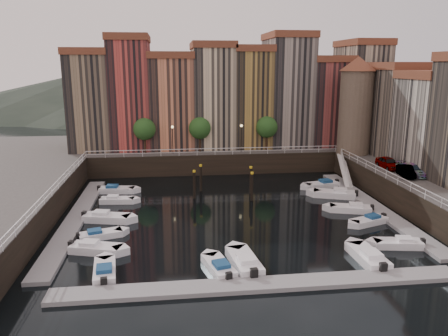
{
  "coord_description": "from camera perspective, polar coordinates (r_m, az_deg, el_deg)",
  "views": [
    {
      "loc": [
        -6.11,
        -45.2,
        15.68
      ],
      "look_at": [
        -0.15,
        4.0,
        3.9
      ],
      "focal_mm": 35.0,
      "sensor_mm": 36.0,
      "label": 1
    }
  ],
  "objects": [
    {
      "name": "boat_right_2",
      "position": [
        49.81,
        16.3,
        -5.1
      ],
      "size": [
        4.76,
        2.87,
        1.07
      ],
      "rotation": [
        0.0,
        0.0,
        2.85
      ],
      "color": "white",
      "rests_on": "ground"
    },
    {
      "name": "mountains",
      "position": [
        155.59,
        -4.09,
        10.47
      ],
      "size": [
        145.0,
        100.0,
        18.0
      ],
      "color": "#2D382D",
      "rests_on": "ground"
    },
    {
      "name": "dock_near",
      "position": [
        32.75,
        4.85,
        -14.94
      ],
      "size": [
        30.0,
        2.0,
        0.35
      ],
      "primitive_type": "cube",
      "color": "gray",
      "rests_on": "ground"
    },
    {
      "name": "boat_right_1",
      "position": [
        46.68,
        18.46,
        -6.55
      ],
      "size": [
        4.3,
        2.81,
        0.97
      ],
      "rotation": [
        0.0,
        0.0,
        3.5
      ],
      "color": "white",
      "rests_on": "ground"
    },
    {
      "name": "boat_left_0",
      "position": [
        39.51,
        -16.5,
        -10.03
      ],
      "size": [
        4.8,
        2.87,
        1.08
      ],
      "rotation": [
        0.0,
        0.0,
        -0.29
      ],
      "color": "white",
      "rests_on": "ground"
    },
    {
      "name": "boat_near_0",
      "position": [
        35.33,
        -15.33,
        -12.86
      ],
      "size": [
        2.11,
        4.55,
        1.02
      ],
      "rotation": [
        0.0,
        0.0,
        1.69
      ],
      "color": "white",
      "rests_on": "ground"
    },
    {
      "name": "car_c",
      "position": [
        55.27,
        23.42,
        -0.31
      ],
      "size": [
        2.95,
        4.9,
        1.33
      ],
      "primitive_type": "imported",
      "rotation": [
        0.0,
        0.0,
        0.25
      ],
      "color": "gray",
      "rests_on": "quay_right"
    },
    {
      "name": "right_terrace",
      "position": [
        59.17,
        26.74,
        6.01
      ],
      "size": [
        9.3,
        24.3,
        14.0
      ],
      "color": "#766959",
      "rests_on": "quay_right"
    },
    {
      "name": "boat_left_2",
      "position": [
        46.62,
        -15.16,
        -6.27
      ],
      "size": [
        5.13,
        2.87,
        1.15
      ],
      "rotation": [
        0.0,
        0.0,
        -0.24
      ],
      "color": "white",
      "rests_on": "ground"
    },
    {
      "name": "street_lamps",
      "position": [
        63.37,
        -2.21,
        4.47
      ],
      "size": [
        10.36,
        0.36,
        4.18
      ],
      "color": "black",
      "rests_on": "quay_far"
    },
    {
      "name": "far_terrace",
      "position": [
        69.5,
        0.91,
        9.47
      ],
      "size": [
        48.7,
        10.3,
        17.5
      ],
      "color": "#867055",
      "rests_on": "quay_far"
    },
    {
      "name": "boat_left_4",
      "position": [
        56.52,
        -13.91,
        -2.77
      ],
      "size": [
        4.67,
        2.11,
        1.05
      ],
      "rotation": [
        0.0,
        0.0,
        -0.1
      ],
      "color": "white",
      "rests_on": "ground"
    },
    {
      "name": "car_a",
      "position": [
        57.67,
        20.65,
        0.54
      ],
      "size": [
        1.78,
        4.3,
        1.46
      ],
      "primitive_type": "imported",
      "rotation": [
        0.0,
        0.0,
        0.01
      ],
      "color": "gray",
      "rests_on": "quay_right"
    },
    {
      "name": "railings",
      "position": [
        51.84,
        0.05,
        0.11
      ],
      "size": [
        36.08,
        34.04,
        0.52
      ],
      "color": "white",
      "rests_on": "ground"
    },
    {
      "name": "boat_right_0",
      "position": [
        41.89,
        21.89,
        -9.13
      ],
      "size": [
        4.48,
        2.25,
        1.0
      ],
      "rotation": [
        0.0,
        0.0,
        2.97
      ],
      "color": "white",
      "rests_on": "ground"
    },
    {
      "name": "promenade_trees",
      "position": [
        64.23,
        -2.58,
        5.21
      ],
      "size": [
        21.2,
        3.2,
        5.2
      ],
      "color": "black",
      "rests_on": "quay_far"
    },
    {
      "name": "boat_left_1",
      "position": [
        42.48,
        -15.95,
        -8.37
      ],
      "size": [
        4.21,
        2.58,
        0.94
      ],
      "rotation": [
        0.0,
        0.0,
        0.3
      ],
      "color": "white",
      "rests_on": "ground"
    },
    {
      "name": "mooring_pilings",
      "position": [
        53.17,
        0.03,
        -1.93
      ],
      "size": [
        7.42,
        5.04,
        3.78
      ],
      "color": "black",
      "rests_on": "ground"
    },
    {
      "name": "boat_right_3",
      "position": [
        54.64,
        14.35,
        -3.3
      ],
      "size": [
        5.31,
        3.51,
        1.2
      ],
      "rotation": [
        0.0,
        0.0,
        2.78
      ],
      "color": "white",
      "rests_on": "ground"
    },
    {
      "name": "car_b",
      "position": [
        54.24,
        22.66,
        -0.49
      ],
      "size": [
        2.4,
        4.24,
        1.32
      ],
      "primitive_type": "imported",
      "rotation": [
        0.0,
        0.0,
        -0.26
      ],
      "color": "gray",
      "rests_on": "quay_right"
    },
    {
      "name": "boat_right_4",
      "position": [
        58.48,
        12.71,
        -2.14
      ],
      "size": [
        4.92,
        2.67,
        1.1
      ],
      "rotation": [
        0.0,
        0.0,
        3.36
      ],
      "color": "white",
      "rests_on": "ground"
    },
    {
      "name": "boat_left_3",
      "position": [
        52.38,
        -13.87,
        -4.09
      ],
      "size": [
        4.22,
        1.87,
        0.95
      ],
      "rotation": [
        0.0,
        0.0,
        -0.1
      ],
      "color": "white",
      "rests_on": "ground"
    },
    {
      "name": "boat_near_2",
      "position": [
        35.46,
        2.69,
        -12.16
      ],
      "size": [
        2.51,
        5.37,
        1.21
      ],
      "rotation": [
        0.0,
        0.0,
        1.69
      ],
      "color": "white",
      "rests_on": "ground"
    },
    {
      "name": "ground",
      "position": [
        48.23,
        0.75,
        -5.61
      ],
      "size": [
        200.0,
        200.0,
        0.0
      ],
      "primitive_type": "plane",
      "color": "black",
      "rests_on": "ground"
    },
    {
      "name": "boat_near_3",
      "position": [
        38.16,
        18.32,
        -10.96
      ],
      "size": [
        2.03,
        5.16,
        1.18
      ],
      "rotation": [
        0.0,
        0.0,
        1.61
      ],
      "color": "white",
      "rests_on": "ground"
    },
    {
      "name": "boat_near_1",
      "position": [
        34.79,
        -0.64,
        -12.79
      ],
      "size": [
        2.56,
        4.53,
        1.01
      ],
      "rotation": [
        0.0,
        0.0,
        1.81
      ],
      "color": "white",
      "rests_on": "ground"
    },
    {
      "name": "corner_tower",
      "position": [
        65.39,
        16.82,
        7.99
      ],
      "size": [
        5.2,
        5.2,
        13.8
      ],
      "color": "#6B5B4C",
      "rests_on": "quay_right"
    },
    {
      "name": "dock_right",
      "position": [
        51.88,
        19.0,
        -4.78
      ],
      "size": [
        2.0,
        28.0,
        0.35
      ],
      "primitive_type": "cube",
      "color": "gray",
      "rests_on": "ground"
    },
    {
      "name": "quay_far",
      "position": [
        72.85,
        -1.97,
        2.14
      ],
      "size": [
        80.0,
        20.0,
        3.0
      ],
      "primitive_type": "cube",
      "color": "black",
      "rests_on": "ground"
    },
    {
      "name": "gangway",
      "position": [
        61.44,
        15.48,
        -0.07
      ],
      "size": [
        2.78,
        8.32,
        3.73
      ],
      "color": "white",
      "rests_on": "ground"
    },
    {
      "name": "dock_left",
      "position": [
        47.91,
        -18.78,
        -6.26
      ],
      "size": [
        2.0,
        28.0,
        0.35
      ],
      "primitive_type": "cube",
      "color": "gray",
      "rests_on": "ground"
    }
  ]
}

